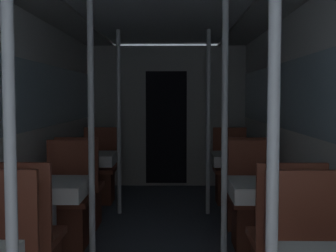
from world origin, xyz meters
TOP-DOWN VIEW (x-y plane):
  - wall_left at (-1.26, 2.90)m, footprint 0.05×8.60m
  - wall_right at (1.26, 2.90)m, footprint 0.05×8.60m
  - bulkhead_far at (0.00, 6.40)m, footprint 2.46×0.09m
  - support_pole_left_0 at (-0.53, 0.94)m, footprint 0.05×0.05m
  - dining_table_left_1 at (-0.88, 2.78)m, footprint 0.60×0.60m
  - chair_left_far_1 at (-0.88, 3.37)m, footprint 0.45×0.45m
  - support_pole_left_1 at (-0.53, 2.78)m, footprint 0.05×0.05m
  - dining_table_left_2 at (-0.88, 4.61)m, footprint 0.60×0.60m
  - chair_left_near_2 at (-0.88, 4.02)m, footprint 0.45×0.45m
  - chair_left_far_2 at (-0.88, 5.20)m, footprint 0.45×0.45m
  - support_pole_left_2 at (-0.53, 4.61)m, footprint 0.05×0.05m
  - support_pole_right_0 at (0.53, 0.94)m, footprint 0.05×0.05m
  - dining_table_right_1 at (0.88, 2.78)m, footprint 0.60×0.60m
  - chair_right_far_1 at (0.88, 3.37)m, footprint 0.45×0.45m
  - support_pole_right_1 at (0.53, 2.78)m, footprint 0.05×0.05m
  - dining_table_right_2 at (0.88, 4.61)m, footprint 0.60×0.60m
  - chair_right_near_2 at (0.88, 4.02)m, footprint 0.45×0.45m
  - chair_right_far_2 at (0.88, 5.20)m, footprint 0.45×0.45m
  - support_pole_right_2 at (0.53, 4.61)m, footprint 0.05×0.05m

SIDE VIEW (x-z plane):
  - chair_left_far_1 at x=-0.88m, z-range -0.20..0.79m
  - chair_left_near_2 at x=-0.88m, z-range -0.20..0.79m
  - chair_left_far_2 at x=-0.88m, z-range -0.20..0.79m
  - chair_right_far_1 at x=0.88m, z-range -0.20..0.79m
  - chair_right_near_2 at x=0.88m, z-range -0.20..0.79m
  - chair_right_far_2 at x=0.88m, z-range -0.20..0.79m
  - dining_table_left_1 at x=-0.88m, z-range 0.25..0.97m
  - dining_table_left_2 at x=-0.88m, z-range 0.25..0.97m
  - dining_table_right_1 at x=0.88m, z-range 0.25..0.97m
  - dining_table_right_2 at x=0.88m, z-range 0.25..0.97m
  - bulkhead_far at x=0.00m, z-range -0.01..2.18m
  - support_pole_left_0 at x=-0.53m, z-range 0.00..2.19m
  - support_pole_left_1 at x=-0.53m, z-range 0.00..2.19m
  - support_pole_left_2 at x=-0.53m, z-range 0.00..2.19m
  - support_pole_right_0 at x=0.53m, z-range 0.00..2.19m
  - support_pole_right_1 at x=0.53m, z-range 0.00..2.19m
  - support_pole_right_2 at x=0.53m, z-range 0.00..2.19m
  - wall_left at x=-1.26m, z-range 0.05..2.24m
  - wall_right at x=1.26m, z-range 0.05..2.24m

